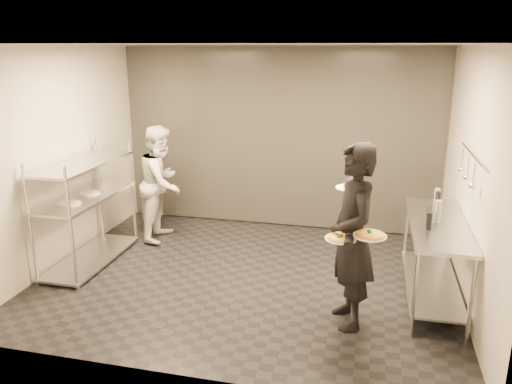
% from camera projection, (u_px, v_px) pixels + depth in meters
% --- Properties ---
extents(room_shell, '(5.00, 4.00, 2.80)m').
position_uv_depth(room_shell, '(267.00, 149.00, 6.93)').
color(room_shell, black).
rests_on(room_shell, ground).
extents(pass_rack, '(0.60, 1.60, 1.50)m').
position_uv_depth(pass_rack, '(87.00, 207.00, 6.49)').
color(pass_rack, silver).
rests_on(pass_rack, ground).
extents(prep_counter, '(0.60, 1.80, 0.92)m').
position_uv_depth(prep_counter, '(435.00, 247.00, 5.57)').
color(prep_counter, silver).
rests_on(prep_counter, ground).
extents(utensil_rail, '(0.07, 1.20, 0.31)m').
position_uv_depth(utensil_rail, '(469.00, 168.00, 5.26)').
color(utensil_rail, silver).
rests_on(utensil_rail, room_shell).
extents(waiter, '(0.67, 0.81, 1.91)m').
position_uv_depth(waiter, '(352.00, 237.00, 4.97)').
color(waiter, black).
rests_on(waiter, ground).
extents(chef, '(0.66, 0.84, 1.69)m').
position_uv_depth(chef, '(162.00, 183.00, 7.31)').
color(chef, silver).
rests_on(chef, ground).
extents(pizza_plate_near, '(0.31, 0.31, 0.05)m').
position_uv_depth(pizza_plate_near, '(341.00, 238.00, 4.80)').
color(pizza_plate_near, silver).
rests_on(pizza_plate_near, waiter).
extents(pizza_plate_far, '(0.32, 0.32, 0.05)m').
position_uv_depth(pizza_plate_far, '(370.00, 235.00, 4.72)').
color(pizza_plate_far, silver).
rests_on(pizza_plate_far, waiter).
extents(salad_plate, '(0.29, 0.29, 0.07)m').
position_uv_depth(salad_plate, '(350.00, 186.00, 5.18)').
color(salad_plate, silver).
rests_on(salad_plate, waiter).
extents(pos_monitor, '(0.07, 0.26, 0.18)m').
position_uv_depth(pos_monitor, '(429.00, 218.00, 5.33)').
color(pos_monitor, black).
rests_on(pos_monitor, prep_counter).
extents(bottle_green, '(0.07, 0.07, 0.25)m').
position_uv_depth(bottle_green, '(438.00, 212.00, 5.43)').
color(bottle_green, gray).
rests_on(bottle_green, prep_counter).
extents(bottle_clear, '(0.07, 0.07, 0.22)m').
position_uv_depth(bottle_clear, '(437.00, 197.00, 5.99)').
color(bottle_clear, gray).
rests_on(bottle_clear, prep_counter).
extents(bottle_dark, '(0.06, 0.06, 0.21)m').
position_uv_depth(bottle_dark, '(437.00, 200.00, 5.91)').
color(bottle_dark, black).
rests_on(bottle_dark, prep_counter).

